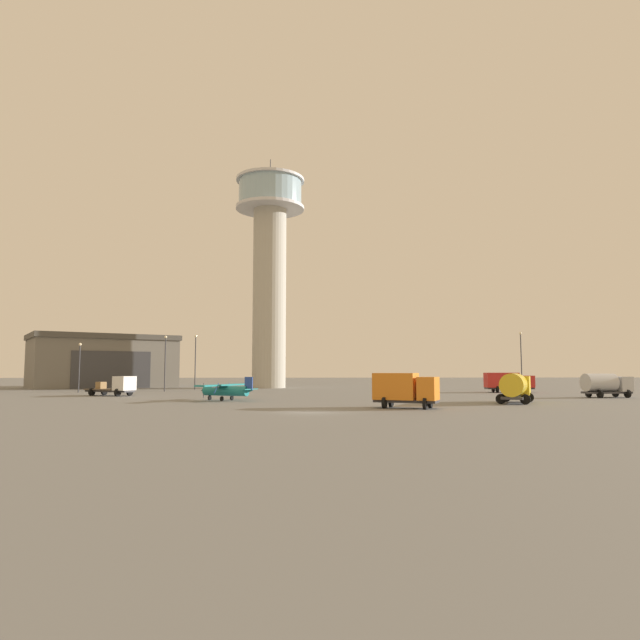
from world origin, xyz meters
TOP-DOWN VIEW (x-y plane):
  - ground_plane at (0.00, 0.00)m, footprint 400.00×400.00m
  - control_tower at (-5.64, 60.71)m, footprint 13.23×13.23m
  - hangar at (-38.33, 65.80)m, footprint 31.09×27.85m
  - airplane_teal at (-8.61, 17.09)m, footprint 6.76×8.44m
  - truck_fuel_tanker_silver at (37.17, 21.47)m, footprint 6.08×3.63m
  - truck_flatbed_white at (-24.25, 29.26)m, footprint 7.15×5.21m
  - truck_box_orange at (8.64, 4.05)m, footprint 6.01×4.59m
  - truck_fuel_tanker_yellow at (21.40, 10.77)m, footprint 5.30×7.09m
  - truck_box_red at (31.39, 37.79)m, footprint 7.20×3.45m
  - light_post_west at (38.81, 50.17)m, footprint 0.44×0.44m
  - light_post_east at (-18.07, 52.60)m, footprint 0.44×0.44m
  - light_post_north at (-21.35, 44.02)m, footprint 0.44×0.44m
  - light_post_centre at (-33.50, 40.99)m, footprint 0.44×0.44m

SIDE VIEW (x-z plane):
  - ground_plane at x=0.00m, z-range 0.00..0.00m
  - airplane_teal at x=-8.61m, z-range -0.09..2.54m
  - truck_flatbed_white at x=-24.25m, z-range -0.03..2.53m
  - truck_fuel_tanker_silver at x=37.17m, z-range 0.17..3.12m
  - truck_box_red at x=31.39m, z-range 0.18..3.14m
  - truck_fuel_tanker_yellow at x=21.40m, z-range 0.18..3.22m
  - truck_box_orange at x=8.64m, z-range 0.18..3.28m
  - light_post_centre at x=-33.50m, z-range 0.80..8.28m
  - hangar at x=-38.33m, z-range 0.02..10.13m
  - light_post_north at x=-21.35m, z-range 0.83..9.63m
  - light_post_east at x=-18.07m, z-range 0.85..10.32m
  - light_post_west at x=38.81m, z-range 0.86..10.87m
  - control_tower at x=-5.64m, z-range 3.09..47.57m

